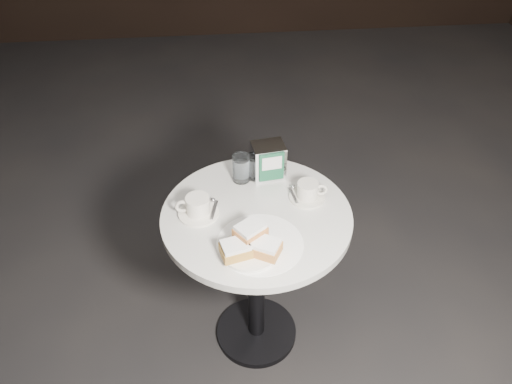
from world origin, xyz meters
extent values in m
plane|color=black|center=(0.00, 0.00, 0.00)|extent=(7.00, 7.00, 0.00)
cylinder|color=black|center=(0.00, 0.00, 0.01)|extent=(0.36, 0.36, 0.03)
cylinder|color=black|center=(0.00, 0.00, 0.36)|extent=(0.07, 0.07, 0.70)
cylinder|color=white|center=(0.00, 0.00, 0.73)|extent=(0.70, 0.70, 0.03)
cylinder|color=white|center=(0.00, -0.15, 0.75)|extent=(0.31, 0.31, 0.00)
cylinder|color=white|center=(-0.04, -0.19, 0.75)|extent=(0.21, 0.21, 0.01)
cube|color=#BA8739|center=(-0.09, -0.21, 0.78)|extent=(0.11, 0.10, 0.04)
cube|color=white|center=(-0.09, -0.21, 0.80)|extent=(0.10, 0.09, 0.01)
cube|color=#CC843F|center=(0.01, -0.21, 0.78)|extent=(0.12, 0.11, 0.04)
cube|color=white|center=(0.01, -0.21, 0.80)|extent=(0.11, 0.10, 0.01)
cube|color=#C4793C|center=(-0.04, -0.16, 0.81)|extent=(0.12, 0.12, 0.04)
cube|color=white|center=(-0.04, -0.16, 0.83)|extent=(0.11, 0.11, 0.01)
cylinder|color=white|center=(-0.21, 0.02, 0.75)|extent=(0.15, 0.15, 0.01)
cylinder|color=white|center=(-0.21, 0.02, 0.79)|extent=(0.09, 0.09, 0.07)
cylinder|color=#8C654C|center=(-0.21, 0.02, 0.82)|extent=(0.08, 0.08, 0.00)
torus|color=beige|center=(-0.27, 0.02, 0.79)|extent=(0.05, 0.01, 0.05)
cube|color=silver|center=(-0.15, 0.02, 0.76)|extent=(0.04, 0.10, 0.00)
sphere|color=#B3B3B8|center=(-0.16, 0.07, 0.76)|extent=(0.02, 0.02, 0.02)
cylinder|color=silver|center=(0.20, 0.07, 0.75)|extent=(0.15, 0.15, 0.01)
cylinder|color=silver|center=(0.20, 0.07, 0.79)|extent=(0.09, 0.09, 0.06)
cylinder|color=#92694F|center=(0.20, 0.07, 0.81)|extent=(0.08, 0.08, 0.00)
torus|color=beige|center=(0.25, 0.06, 0.79)|extent=(0.05, 0.02, 0.05)
cube|color=silver|center=(0.15, 0.07, 0.76)|extent=(0.03, 0.10, 0.00)
sphere|color=#B1B1B6|center=(0.15, 0.12, 0.76)|extent=(0.02, 0.02, 0.02)
cylinder|color=white|center=(-0.04, 0.20, 0.80)|extent=(0.09, 0.09, 0.11)
cylinder|color=silver|center=(-0.04, 0.20, 0.80)|extent=(0.08, 0.08, 0.10)
cylinder|color=white|center=(0.02, 0.22, 0.80)|extent=(0.06, 0.06, 0.10)
cylinder|color=silver|center=(0.02, 0.22, 0.79)|extent=(0.06, 0.06, 0.09)
cube|color=silver|center=(0.07, 0.22, 0.82)|extent=(0.14, 0.11, 0.14)
cube|color=#185437|center=(0.08, 0.17, 0.82)|extent=(0.10, 0.02, 0.12)
cube|color=white|center=(0.08, 0.17, 0.84)|extent=(0.08, 0.01, 0.06)
camera|label=1|loc=(-0.14, -1.34, 1.97)|focal=35.00mm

